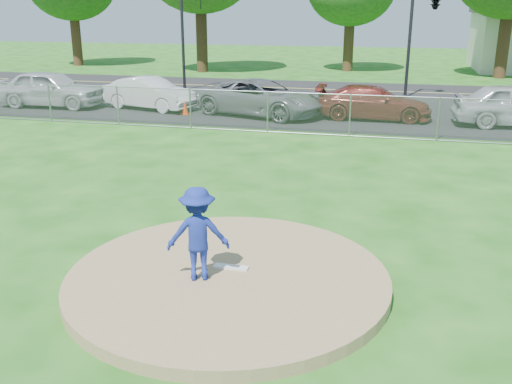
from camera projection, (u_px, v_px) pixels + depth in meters
ground at (313, 148)px, 18.85m from camera, size 120.00×120.00×0.00m
pitchers_mound at (228, 279)px, 9.59m from camera, size 5.40×5.40×0.20m
pitching_rubber at (231, 267)px, 9.73m from camera, size 0.60×0.15×0.04m
chain_link_fence at (322, 115)px, 20.47m from camera, size 40.00×0.06×1.50m
parking_lot at (335, 113)px, 24.85m from camera, size 50.00×8.00×0.01m
street at (349, 90)px, 31.78m from camera, size 60.00×7.00×0.01m
traffic_signal_left at (186, 27)px, 30.86m from camera, size 1.28×0.20×5.60m
traffic_signal_center at (433, 3)px, 27.61m from camera, size 1.42×2.48×5.60m
pitcher at (198, 234)px, 9.16m from camera, size 1.14×0.87×1.56m
traffic_cone at (185, 107)px, 24.55m from camera, size 0.31×0.31×0.61m
parked_car_silver at (51, 88)px, 26.26m from camera, size 4.97×2.10×1.68m
parked_car_white at (150, 93)px, 25.70m from camera, size 4.56×2.57×1.42m
parked_car_gray at (261, 98)px, 24.18m from camera, size 5.93×4.02×1.51m
parked_car_darkred at (373, 103)px, 23.42m from camera, size 4.70×1.94×1.36m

